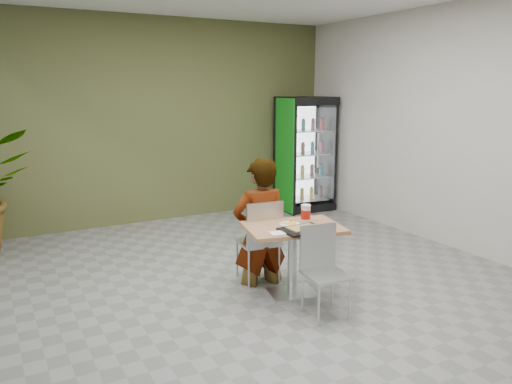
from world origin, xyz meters
TOP-DOWN VIEW (x-y plane):
  - ground at (0.00, 0.00)m, footprint 7.00×7.00m
  - room_envelope at (0.00, 0.00)m, footprint 6.00×7.00m
  - dining_table at (0.24, -0.10)m, footprint 1.08×0.86m
  - chair_far at (0.11, 0.34)m, footprint 0.46×0.46m
  - chair_near at (0.26, -0.56)m, footprint 0.42×0.43m
  - seated_woman at (0.12, 0.39)m, footprint 0.66×0.46m
  - pizza_plate at (0.23, -0.04)m, footprint 0.29×0.29m
  - soda_cup at (0.44, -0.02)m, footprint 0.10×0.10m
  - napkin_stack at (-0.06, -0.28)m, footprint 0.15×0.15m
  - cafeteria_tray at (0.22, -0.30)m, footprint 0.43×0.32m
  - beverage_fridge at (2.50, 3.00)m, footprint 0.95×0.76m

SIDE VIEW (x-z plane):
  - ground at x=0.00m, z-range 0.00..0.00m
  - chair_near at x=0.26m, z-range 0.07..0.93m
  - dining_table at x=0.24m, z-range 0.16..0.91m
  - seated_woman at x=0.12m, z-range -0.30..1.39m
  - chair_far at x=0.11m, z-range 0.08..1.02m
  - napkin_stack at x=-0.06m, z-range 0.75..0.77m
  - cafeteria_tray at x=0.22m, z-range 0.75..0.77m
  - pizza_plate at x=0.23m, z-range 0.75..0.78m
  - soda_cup at x=0.44m, z-range 0.75..0.93m
  - beverage_fridge at x=2.50m, z-range 0.00..1.97m
  - room_envelope at x=0.00m, z-range 0.00..3.20m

